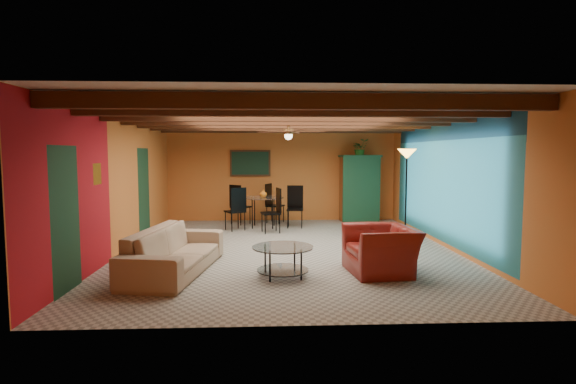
{
  "coord_description": "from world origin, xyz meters",
  "views": [
    {
      "loc": [
        -0.43,
        -8.92,
        1.95
      ],
      "look_at": [
        0.0,
        0.2,
        1.15
      ],
      "focal_mm": 28.1,
      "sensor_mm": 36.0,
      "label": 1
    }
  ],
  "objects": [
    {
      "name": "room",
      "position": [
        0.0,
        0.11,
        2.36
      ],
      "size": [
        6.52,
        8.01,
        2.71
      ],
      "color": "#9B958B",
      "rests_on": "ground"
    },
    {
      "name": "sofa",
      "position": [
        -1.93,
        -1.62,
        0.36
      ],
      "size": [
        1.34,
        2.6,
        0.72
      ],
      "primitive_type": "imported",
      "rotation": [
        0.0,
        0.0,
        1.42
      ],
      "color": "#9B7D64",
      "rests_on": "ground"
    },
    {
      "name": "armchair",
      "position": [
        1.42,
        -1.81,
        0.38
      ],
      "size": [
        1.13,
        1.26,
        0.75
      ],
      "primitive_type": "imported",
      "rotation": [
        0.0,
        0.0,
        -1.46
      ],
      "color": "maroon",
      "rests_on": "ground"
    },
    {
      "name": "coffee_table",
      "position": [
        -0.18,
        -1.97,
        0.25
      ],
      "size": [
        1.1,
        1.1,
        0.49
      ],
      "primitive_type": null,
      "rotation": [
        0.0,
        0.0,
        0.15
      ],
      "color": "white",
      "rests_on": "ground"
    },
    {
      "name": "dining_table",
      "position": [
        -0.52,
        2.78,
        0.55
      ],
      "size": [
        2.29,
        2.29,
        1.1
      ],
      "primitive_type": null,
      "rotation": [
        0.0,
        0.0,
        -0.09
      ],
      "color": "white",
      "rests_on": "ground"
    },
    {
      "name": "armoire",
      "position": [
        2.2,
        3.7,
        0.91
      ],
      "size": [
        1.09,
        0.63,
        1.82
      ],
      "primitive_type": "cube",
      "rotation": [
        0.0,
        0.0,
        0.12
      ],
      "color": "brown",
      "rests_on": "ground"
    },
    {
      "name": "floor_lamp",
      "position": [
        2.65,
        0.86,
        1.02
      ],
      "size": [
        0.52,
        0.52,
        2.04
      ],
      "primitive_type": null,
      "rotation": [
        0.0,
        0.0,
        -0.3
      ],
      "color": "black",
      "rests_on": "ground"
    },
    {
      "name": "ceiling_fan",
      "position": [
        0.0,
        0.0,
        2.36
      ],
      "size": [
        1.5,
        1.5,
        0.44
      ],
      "primitive_type": null,
      "color": "#472614",
      "rests_on": "ceiling"
    },
    {
      "name": "painting",
      "position": [
        -0.9,
        3.96,
        1.65
      ],
      "size": [
        1.05,
        0.03,
        0.65
      ],
      "primitive_type": "cube",
      "color": "black",
      "rests_on": "wall_back"
    },
    {
      "name": "potted_plant",
      "position": [
        2.2,
        3.7,
        2.07
      ],
      "size": [
        0.5,
        0.45,
        0.5
      ],
      "primitive_type": "imported",
      "rotation": [
        0.0,
        0.0,
        0.12
      ],
      "color": "#26661E",
      "rests_on": "armoire"
    },
    {
      "name": "vase",
      "position": [
        -0.52,
        2.78,
        1.2
      ],
      "size": [
        0.25,
        0.25,
        0.2
      ],
      "primitive_type": "imported",
      "rotation": [
        0.0,
        0.0,
        -0.35
      ],
      "color": "orange",
      "rests_on": "dining_table"
    }
  ]
}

